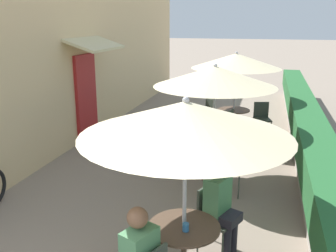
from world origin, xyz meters
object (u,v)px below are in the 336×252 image
(patio_table_mid, at_px, (212,152))
(cafe_chair_mid_right, at_px, (230,167))
(cafe_chair_far_left, at_px, (262,116))
(cafe_chair_mid_left, at_px, (198,140))
(patio_table_far, at_px, (233,117))
(cafe_chair_far_right, at_px, (213,112))
(patio_umbrella_far, at_px, (236,61))
(cafe_chair_far_back, at_px, (225,124))
(patio_umbrella_near, at_px, (186,119))
(seated_patron_near_left, at_px, (221,204))
(coffee_cup_mid, at_px, (210,140))
(cafe_chair_near_left, at_px, (213,214))
(patio_table_near, at_px, (184,241))
(coffee_cup_near, at_px, (186,227))
(patio_umbrella_mid, at_px, (215,76))

(patio_table_mid, bearing_deg, cafe_chair_mid_right, -58.65)
(cafe_chair_far_left, bearing_deg, cafe_chair_mid_left, 47.61)
(patio_table_far, relative_size, cafe_chair_far_right, 0.92)
(patio_table_mid, height_order, patio_umbrella_far, patio_umbrella_far)
(cafe_chair_far_back, bearing_deg, cafe_chair_mid_right, -157.13)
(patio_umbrella_near, distance_m, cafe_chair_mid_right, 2.76)
(cafe_chair_mid_left, bearing_deg, cafe_chair_far_right, 155.93)
(patio_umbrella_near, height_order, patio_umbrella_far, same)
(seated_patron_near_left, distance_m, patio_table_mid, 2.37)
(coffee_cup_mid, relative_size, patio_table_far, 0.11)
(cafe_chair_mid_left, distance_m, patio_umbrella_far, 2.57)
(patio_umbrella_near, distance_m, cafe_chair_far_right, 6.36)
(cafe_chair_near_left, distance_m, patio_umbrella_far, 5.20)
(cafe_chair_mid_right, relative_size, coffee_cup_mid, 9.67)
(cafe_chair_far_back, bearing_deg, patio_table_mid, -165.63)
(patio_table_near, relative_size, coffee_cup_mid, 8.85)
(seated_patron_near_left, bearing_deg, cafe_chair_far_back, -151.34)
(coffee_cup_near, distance_m, patio_umbrella_mid, 3.30)
(cafe_chair_mid_right, xyz_separation_m, cafe_chair_far_right, (-0.83, 3.82, 0.00))
(cafe_chair_far_right, bearing_deg, cafe_chair_far_left, 35.91)
(seated_patron_near_left, height_order, cafe_chair_far_back, seated_patron_near_left)
(cafe_chair_mid_left, bearing_deg, cafe_chair_far_back, 138.01)
(cafe_chair_mid_left, height_order, coffee_cup_mid, cafe_chair_mid_left)
(seated_patron_near_left, height_order, cafe_chair_far_right, seated_patron_near_left)
(patio_table_mid, height_order, coffee_cup_mid, coffee_cup_mid)
(patio_table_mid, distance_m, cafe_chair_far_back, 1.99)
(cafe_chair_near_left, xyz_separation_m, coffee_cup_mid, (-0.40, 2.24, 0.25))
(patio_table_mid, bearing_deg, patio_umbrella_mid, -82.87)
(cafe_chair_mid_left, relative_size, cafe_chair_far_back, 1.00)
(cafe_chair_far_left, bearing_deg, cafe_chair_near_left, 69.61)
(patio_umbrella_mid, relative_size, cafe_chair_mid_right, 2.50)
(cafe_chair_far_right, bearing_deg, patio_table_mid, -37.19)
(patio_table_far, height_order, cafe_chair_far_left, cafe_chair_far_left)
(coffee_cup_near, relative_size, cafe_chair_mid_left, 0.10)
(seated_patron_near_left, relative_size, patio_umbrella_mid, 0.57)
(coffee_cup_near, xyz_separation_m, patio_table_far, (-0.03, 5.80, -0.23))
(coffee_cup_near, relative_size, patio_umbrella_far, 0.04)
(cafe_chair_near_left, relative_size, cafe_chair_mid_left, 1.00)
(cafe_chair_mid_left, bearing_deg, seated_patron_near_left, -9.71)
(patio_table_near, xyz_separation_m, coffee_cup_mid, (-0.18, 2.95, 0.23))
(cafe_chair_mid_right, bearing_deg, seated_patron_near_left, 156.59)
(cafe_chair_near_left, relative_size, cafe_chair_far_right, 1.00)
(patio_table_near, bearing_deg, coffee_cup_near, -68.27)
(patio_umbrella_near, distance_m, patio_table_far, 5.88)
(cafe_chair_far_left, relative_size, cafe_chair_far_back, 1.00)
(patio_umbrella_mid, relative_size, patio_umbrella_far, 1.00)
(patio_umbrella_mid, bearing_deg, patio_umbrella_near, -87.59)
(cafe_chair_mid_right, bearing_deg, coffee_cup_near, 149.34)
(patio_table_near, xyz_separation_m, patio_table_mid, (-0.13, 2.99, 0.00))
(patio_umbrella_mid, xyz_separation_m, coffee_cup_mid, (-0.05, -0.04, -1.16))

